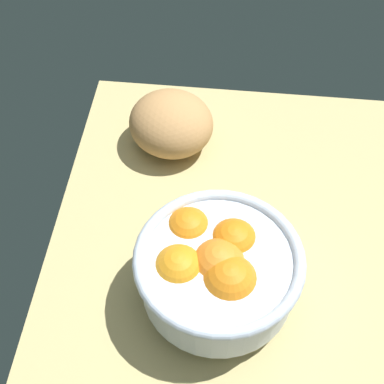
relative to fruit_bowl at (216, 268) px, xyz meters
The scene contains 3 objects.
ground_plane 9.69cm from the fruit_bowl, 138.35° to the left, with size 77.63×56.37×3.00cm, color tan.
fruit_bowl is the anchor object (origin of this frame).
bread_loaf 29.60cm from the fruit_bowl, 161.10° to the right, with size 14.02×13.24×9.40cm, color tan.
Camera 1 is at (42.65, -2.06, 72.80)cm, focal length 54.61 mm.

